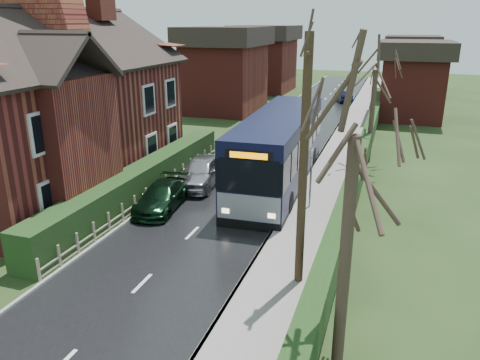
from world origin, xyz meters
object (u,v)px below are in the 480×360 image
(car_silver, at_px, (201,171))
(car_green, at_px, (162,197))
(bus, at_px, (279,150))
(telegraph_pole, at_px, (303,167))
(brick_house, at_px, (46,102))
(bus_stop_sign, at_px, (311,170))

(car_silver, bearing_deg, car_green, -102.21)
(bus, relative_size, car_silver, 2.76)
(car_green, relative_size, telegraph_pole, 0.51)
(bus, distance_m, car_green, 6.59)
(bus, xyz_separation_m, car_silver, (-3.72, -1.43, -1.07))
(bus, distance_m, telegraph_pole, 10.03)
(brick_house, bearing_deg, car_green, -6.93)
(bus_stop_sign, bearing_deg, telegraph_pole, -92.76)
(brick_house, bearing_deg, bus_stop_sign, 5.49)
(bus, relative_size, bus_stop_sign, 4.25)
(car_green, xyz_separation_m, telegraph_pole, (7.16, -4.38, 3.37))
(car_silver, height_order, car_green, car_silver)
(brick_house, height_order, bus_stop_sign, brick_house)
(car_green, relative_size, bus_stop_sign, 1.41)
(bus_stop_sign, relative_size, telegraph_pole, 0.37)
(brick_house, distance_m, car_green, 7.46)
(car_green, bearing_deg, brick_house, 166.57)
(bus, xyz_separation_m, car_green, (-4.17, -4.95, -1.23))
(car_green, bearing_deg, bus, 43.36)
(bus, bearing_deg, car_silver, -161.25)
(bus, distance_m, car_silver, 4.12)
(car_silver, xyz_separation_m, telegraph_pole, (6.70, -7.91, 3.21))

